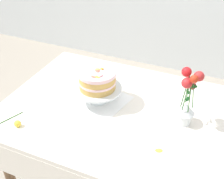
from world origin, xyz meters
The scene contains 7 objects.
dining_table centered at (0.00, -0.02, 0.65)m, with size 1.40×1.00×0.74m.
linen_napkin centered at (-0.16, 0.02, 0.74)m, with size 0.32×0.32×0.00m, color white.
cake_stand centered at (-0.16, 0.02, 0.82)m, with size 0.29×0.29×0.10m.
layer_cake centered at (-0.16, 0.02, 0.90)m, with size 0.22×0.22×0.12m.
flower_vase centered at (0.35, 0.02, 0.90)m, with size 0.11×0.12×0.35m.
fallen_rose centered at (-0.47, -0.36, 0.76)m, with size 0.13×0.15×0.04m.
loose_petal_0 centered at (0.29, -0.23, 0.74)m, with size 0.04×0.03×0.01m, color yellow.
Camera 1 is at (0.47, -1.24, 1.79)m, focal length 46.04 mm.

